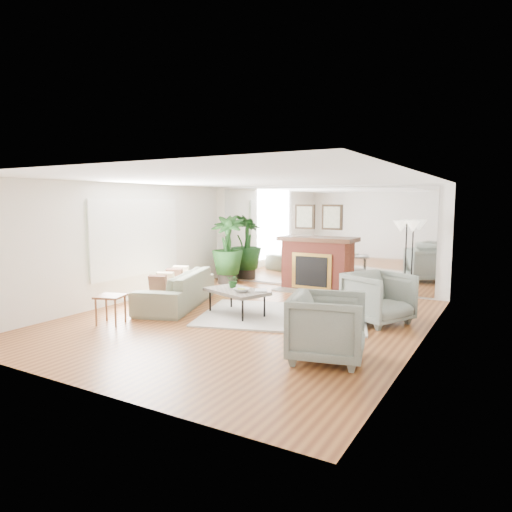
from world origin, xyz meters
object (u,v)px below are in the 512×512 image
Objects in this scene: floor_lamp at (407,233)px; armchair_back at (378,298)px; sofa at (176,289)px; potted_ficus at (227,247)px; side_table at (110,300)px; coffee_table at (237,292)px; armchair_front at (327,327)px; fireplace at (315,263)px.

armchair_back is at bearing -90.33° from floor_lamp.
sofa is 3.99m from armchair_back.
side_table is at bearing -84.13° from potted_ficus.
side_table is (-1.56, -1.61, -0.02)m from coffee_table.
armchair_front is 3.91m from side_table.
coffee_table is at bearing -130.43° from floor_lamp.
side_table is at bearing -21.76° from sofa.
armchair_front is 0.56× the size of potted_ficus.
fireplace is at bearing 175.74° from floor_lamp.
armchair_front reaches higher than armchair_back.
armchair_front reaches higher than sofa.
potted_ficus is at bearing 31.87° from armchair_front.
coffee_table is 0.57× the size of sofa.
floor_lamp is at bearing 49.57° from coffee_table.
sofa is 4.22× the size of side_table.
armchair_back is 0.99× the size of armchair_front.
armchair_back is 2.23m from armchair_front.
floor_lamp is (0.10, 4.31, 1.01)m from armchair_front.
fireplace reaches higher than floor_lamp.
potted_ficus is (-0.45, 4.35, 0.52)m from side_table.
sofa is at bearing -79.18° from potted_ficus.
potted_ficus is at bearing 93.53° from armchair_back.
coffee_table is at bearing -95.75° from fireplace.
potted_ficus is (-4.44, 1.96, 0.50)m from armchair_back.
fireplace is at bearing 84.25° from coffee_table.
coffee_table is 3.43m from potted_ficus.
potted_ficus is at bearing 126.20° from coffee_table.
side_table is at bearing 78.14° from armchair_front.
armchair_back is at bearing -16.45° from armchair_front.
coffee_table is 0.81× the size of floor_lamp.
floor_lamp is (2.44, 2.87, 1.02)m from coffee_table.
armchair_front is (2.34, -1.44, 0.01)m from coffee_table.
side_table is at bearing -134.16° from coffee_table.
armchair_front is at bearing -43.91° from potted_ficus.
armchair_back is 2.32m from floor_lamp.
fireplace is 2.10× the size of armchair_back.
armchair_front is at bearing -91.31° from floor_lamp.
side_table is 0.32× the size of potted_ficus.
sofa is at bearing 54.25° from armchair_front.
armchair_back is (3.92, 0.72, 0.09)m from sofa.
floor_lamp is (0.01, 2.08, 1.02)m from armchair_back.
armchair_front is at bearing -154.89° from armchair_back.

